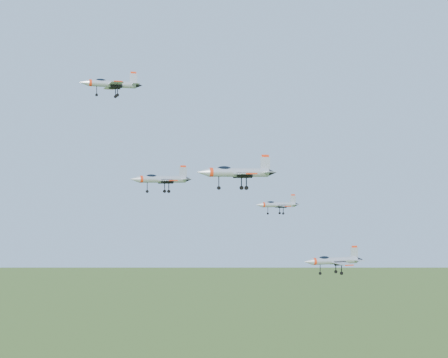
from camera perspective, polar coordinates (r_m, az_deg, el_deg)
name	(u,v)px	position (r m, az deg, el deg)	size (l,w,h in m)	color
jet_lead	(110,84)	(131.68, -10.34, 8.57)	(13.11, 10.82, 3.50)	#A7ACB3
jet_left_high	(161,179)	(120.25, -5.80, 0.00)	(12.70, 10.48, 3.40)	#A7ACB3
jet_right_high	(236,172)	(102.04, 1.13, 0.63)	(13.89, 11.55, 3.71)	#A7ACB3
jet_left_low	(277,204)	(138.18, 4.90, -2.34)	(10.59, 8.75, 2.83)	#A7ACB3
jet_right_low	(333,260)	(116.87, 9.94, -7.35)	(12.14, 10.07, 3.24)	#A7ACB3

